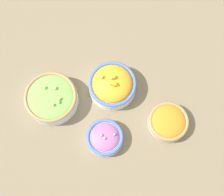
% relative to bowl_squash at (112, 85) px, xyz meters
% --- Properties ---
extents(ground_plane, '(3.00, 3.00, 0.00)m').
position_rel_bowl_squash_xyz_m(ground_plane, '(-0.03, 0.04, -0.04)').
color(ground_plane, '#75664C').
extents(bowl_squash, '(0.16, 0.16, 0.09)m').
position_rel_bowl_squash_xyz_m(bowl_squash, '(0.00, 0.00, 0.00)').
color(bowl_squash, white).
rests_on(bowl_squash, ground_plane).
extents(bowl_carrots, '(0.13, 0.13, 0.05)m').
position_rel_bowl_squash_xyz_m(bowl_carrots, '(-0.22, -0.02, -0.01)').
color(bowl_carrots, beige).
rests_on(bowl_carrots, ground_plane).
extents(bowl_lettuce, '(0.17, 0.17, 0.07)m').
position_rel_bowl_squash_xyz_m(bowl_lettuce, '(0.13, 0.16, -0.00)').
color(bowl_lettuce, silver).
rests_on(bowl_lettuce, ground_plane).
extents(bowl_red_onion, '(0.12, 0.12, 0.05)m').
position_rel_bowl_squash_xyz_m(bowl_red_onion, '(-0.09, 0.15, -0.01)').
color(bowl_red_onion, silver).
rests_on(bowl_red_onion, ground_plane).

